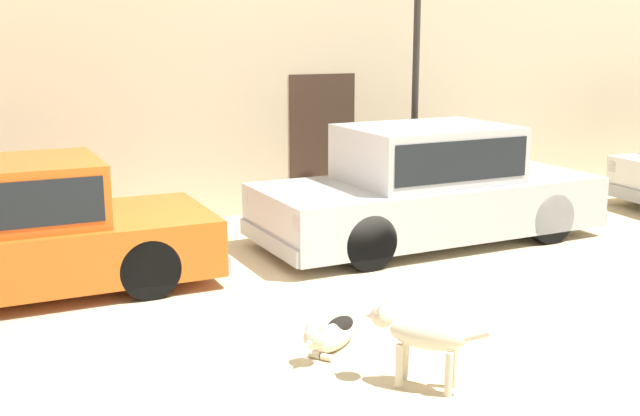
# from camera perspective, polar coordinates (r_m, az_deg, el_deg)

# --- Properties ---
(ground_plane) EXTENTS (80.00, 80.00, 0.00)m
(ground_plane) POSITION_cam_1_polar(r_m,az_deg,el_deg) (8.02, -4.86, -7.11)
(ground_plane) COLOR #CCB78E
(parked_sedan_nearest) EXTENTS (4.32, 1.78, 1.42)m
(parked_sedan_nearest) POSITION_cam_1_polar(r_m,az_deg,el_deg) (8.77, -21.67, -1.49)
(parked_sedan_nearest) COLOR #D15619
(parked_sedan_nearest) RESTS_ON ground_plane
(parked_sedan_second) EXTENTS (4.78, 1.96, 1.54)m
(parked_sedan_second) POSITION_cam_1_polar(r_m,az_deg,el_deg) (10.35, 7.91, 1.66)
(parked_sedan_second) COLOR #B2B5BA
(parked_sedan_second) RESTS_ON ground_plane
(stray_dog_spotted) EXTENTS (0.73, 0.79, 0.66)m
(stray_dog_spotted) POSITION_cam_1_polar(r_m,az_deg,el_deg) (6.16, 7.26, -9.19)
(stray_dog_spotted) COLOR beige
(stray_dog_spotted) RESTS_ON ground_plane
(stray_dog_tan) EXTENTS (0.91, 0.69, 0.36)m
(stray_dog_tan) POSITION_cam_1_polar(r_m,az_deg,el_deg) (6.86, 1.01, -9.17)
(stray_dog_tan) COLOR beige
(stray_dog_tan) RESTS_ON ground_plane
(street_lamp) EXTENTS (0.22, 0.22, 3.81)m
(street_lamp) POSITION_cam_1_polar(r_m,az_deg,el_deg) (11.66, 7.06, 11.27)
(street_lamp) COLOR #2D2B28
(street_lamp) RESTS_ON ground_plane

